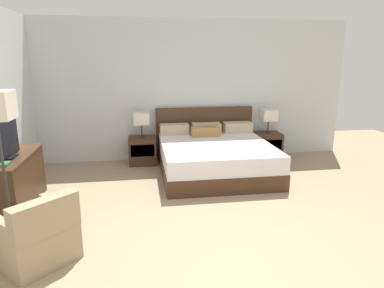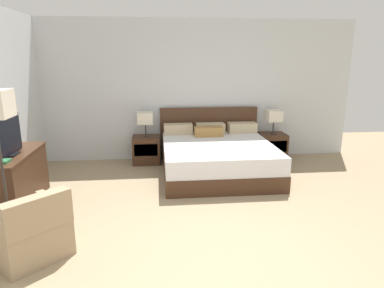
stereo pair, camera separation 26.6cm
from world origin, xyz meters
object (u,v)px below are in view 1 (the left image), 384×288
Objects in this scene: table_lamp_left at (141,119)px; table_lamp_right at (269,115)px; dresser at (15,182)px; book_red_cover at (0,164)px; nightstand_right at (267,145)px; nightstand_left at (143,150)px; tv at (6,139)px; armchair_by_window at (37,237)px; bed at (214,156)px.

table_lamp_right is at bearing 0.00° from table_lamp_left.
book_red_cover is at bearing -87.60° from dresser.
nightstand_right is 4.97m from book_red_cover.
tv is (-1.78, -1.95, 0.76)m from nightstand_left.
table_lamp_right is (2.61, 0.00, 0.64)m from nightstand_left.
nightstand_right is 4.97m from armchair_by_window.
table_lamp_left is 1.00× the size of table_lamp_right.
tv is 1.65m from armchair_by_window.
nightstand_right is 1.11× the size of table_lamp_right.
nightstand_right is 4.87m from tv.
table_lamp_right is 4.81m from tv.
dresser is 0.59m from book_red_cover.
book_red_cover is (-4.38, -2.29, 0.52)m from nightstand_right.
table_lamp_left is at bearing 180.00° from table_lamp_right.
book_red_cover is (-3.07, -1.53, 0.48)m from bed.
table_lamp_left is at bearing 47.63° from tv.
bed is 3.28m from dresser.
bed is 3.93× the size of nightstand_left.
bed is 1.56× the size of dresser.
nightstand_right is 0.70× the size of tv.
dresser is (-1.78, -1.85, -0.51)m from table_lamp_left.
table_lamp_right is at bearing 30.12° from bed.
dresser is (-4.39, -1.85, 0.13)m from nightstand_right.
armchair_by_window is (-1.13, -3.27, 0.01)m from nightstand_left.
tv is 0.80× the size of armchair_by_window.
dresser is at bearing 91.47° from tv.
table_lamp_left is at bearing 90.00° from nightstand_left.
table_lamp_right is 0.63× the size of tv.
table_lamp_left is 3.52m from armchair_by_window.
table_lamp_left is (-1.30, 0.76, 0.60)m from bed.
table_lamp_right is 0.36× the size of dresser.
tv is (-4.39, -1.95, 0.76)m from nightstand_right.
nightstand_left is 1.11× the size of table_lamp_left.
nightstand_left is 2.69m from table_lamp_right.
nightstand_right is at bearing 27.63° from book_red_cover.
nightstand_right is 0.40× the size of dresser.
tv reaches higher than book_red_cover.
bed is at bearing 26.55° from book_red_cover.
nightstand_left is 0.70× the size of tv.
table_lamp_right is at bearing 0.03° from nightstand_left.
nightstand_right is at bearing 23.96° from tv.
dresser is 1.77× the size of tv.
book_red_cover reaches higher than dresser.
bed is at bearing 19.55° from dresser.
armchair_by_window is (-3.74, -3.27, -0.63)m from table_lamp_right.
book_red_cover is at bearing -127.64° from nightstand_left.
nightstand_left is 1.00× the size of nightstand_right.
bed is 3.50m from armchair_by_window.
tv reaches higher than nightstand_left.
nightstand_right is at bearing 0.00° from nightstand_left.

